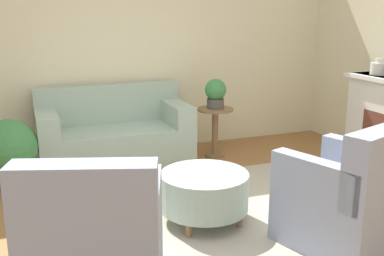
% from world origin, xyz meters
% --- Properties ---
extents(ground_plane, '(16.00, 16.00, 0.00)m').
position_xyz_m(ground_plane, '(0.00, 0.00, 0.00)').
color(ground_plane, '#996638').
extents(wall_back, '(8.88, 0.12, 2.80)m').
position_xyz_m(wall_back, '(0.00, 2.50, 1.40)').
color(wall_back, beige).
rests_on(wall_back, ground_plane).
extents(rug, '(3.04, 2.52, 0.01)m').
position_xyz_m(rug, '(0.00, 0.00, 0.01)').
color(rug, '#B2A893').
rests_on(rug, ground_plane).
extents(couch, '(1.81, 0.87, 0.94)m').
position_xyz_m(couch, '(-0.32, 1.99, 0.35)').
color(couch, '#9EB29E').
rests_on(couch, ground_plane).
extents(armchair_left, '(1.04, 1.03, 1.01)m').
position_xyz_m(armchair_left, '(-0.99, -0.70, 0.39)').
color(armchair_left, '#8E99B2').
rests_on(armchair_left, rug).
extents(armchair_right, '(1.04, 1.03, 1.01)m').
position_xyz_m(armchair_right, '(0.99, -0.70, 0.39)').
color(armchair_right, '#8E99B2').
rests_on(armchair_right, rug).
extents(ottoman_table, '(0.78, 0.78, 0.45)m').
position_xyz_m(ottoman_table, '(0.09, 0.10, 0.29)').
color(ottoman_table, '#9EB29E').
rests_on(ottoman_table, rug).
extents(side_table, '(0.46, 0.46, 0.64)m').
position_xyz_m(side_table, '(0.96, 1.81, 0.42)').
color(side_table, olive).
rests_on(side_table, ground_plane).
extents(vase_mantel_near, '(0.20, 0.20, 0.20)m').
position_xyz_m(vase_mantel_near, '(2.72, 0.93, 1.17)').
color(vase_mantel_near, silver).
rests_on(vase_mantel_near, fireplace).
extents(potted_plant_on_side_table, '(0.27, 0.27, 0.38)m').
position_xyz_m(potted_plant_on_side_table, '(0.96, 1.81, 0.84)').
color(potted_plant_on_side_table, '#4C4742').
rests_on(potted_plant_on_side_table, side_table).
extents(potted_plant_floor, '(0.59, 0.59, 0.75)m').
position_xyz_m(potted_plant_floor, '(-1.51, 1.57, 0.43)').
color(potted_plant_floor, '#4C4742').
rests_on(potted_plant_floor, ground_plane).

